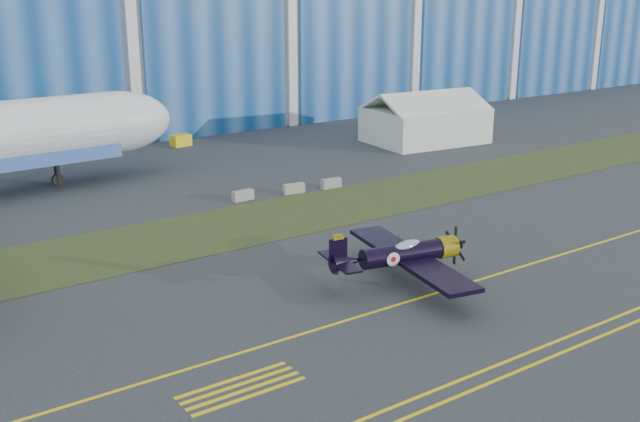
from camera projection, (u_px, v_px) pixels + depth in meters
ground at (413, 261)px, 51.44m from camera, size 260.00×260.00×0.00m
grass_median at (300, 213)px, 62.42m from camera, size 260.00×10.00×0.02m
hangar at (69, 11)px, 103.49m from camera, size 220.00×45.70×30.00m
taxiway_centreline at (465, 284)px, 47.51m from camera, size 200.00×0.20×0.02m
edge_line_near at (594, 339)px, 40.05m from camera, size 80.00×0.20×0.02m
edge_line_far at (578, 332)px, 40.84m from camera, size 80.00×0.20×0.02m
hold_short_ladder at (241, 388)px, 35.20m from camera, size 6.00×2.40×0.02m
warbird at (402, 254)px, 46.93m from camera, size 12.71×14.42×3.75m
tent at (425, 116)px, 90.31m from camera, size 14.32×11.09×6.24m
shipping_container at (88, 144)px, 83.83m from camera, size 6.02×4.02×2.42m
tug at (181, 140)px, 88.66m from camera, size 2.44×1.72×1.32m
barrier_a at (243, 195)px, 66.06m from camera, size 2.04×0.73×0.90m
barrier_b at (294, 189)px, 68.30m from camera, size 2.07×0.88×0.90m
barrier_c at (331, 183)px, 70.11m from camera, size 2.03×0.70×0.90m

